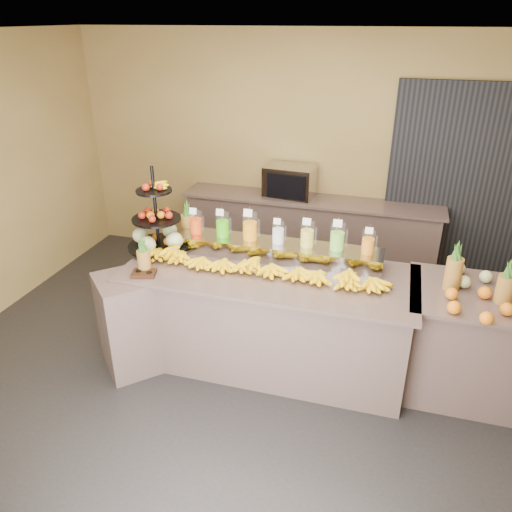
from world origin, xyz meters
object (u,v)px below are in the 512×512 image
at_px(fruit_stand, 161,230).
at_px(right_fruit_pile, 476,292).
at_px(pitcher_tray, 278,250).
at_px(condiment_caddy, 144,273).
at_px(oven_warmer, 290,182).
at_px(banana_heap, 258,264).

distance_m(fruit_stand, right_fruit_pile, 2.70).
height_order(pitcher_tray, fruit_stand, fruit_stand).
height_order(condiment_caddy, oven_warmer, oven_warmer).
height_order(pitcher_tray, condiment_caddy, pitcher_tray).
relative_size(condiment_caddy, oven_warmer, 0.34).
bearing_deg(banana_heap, condiment_caddy, -159.87).
bearing_deg(banana_heap, right_fruit_pile, -0.82).
bearing_deg(fruit_stand, banana_heap, -28.85).
height_order(condiment_caddy, right_fruit_pile, right_fruit_pile).
bearing_deg(right_fruit_pile, oven_warmer, 133.51).
xyz_separation_m(banana_heap, condiment_caddy, (-0.91, -0.33, -0.05)).
bearing_deg(condiment_caddy, oven_warmer, 72.27).
xyz_separation_m(pitcher_tray, right_fruit_pile, (1.63, -0.33, 0.01)).
distance_m(condiment_caddy, oven_warmer, 2.42).
bearing_deg(oven_warmer, banana_heap, -80.78).
height_order(fruit_stand, condiment_caddy, fruit_stand).
distance_m(banana_heap, oven_warmer, 1.98).
xyz_separation_m(fruit_stand, right_fruit_pile, (2.70, -0.19, -0.12)).
relative_size(fruit_stand, oven_warmer, 1.39).
xyz_separation_m(banana_heap, fruit_stand, (-0.97, 0.16, 0.14)).
distance_m(banana_heap, condiment_caddy, 0.97).
xyz_separation_m(pitcher_tray, oven_warmer, (-0.27, 1.67, 0.12)).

